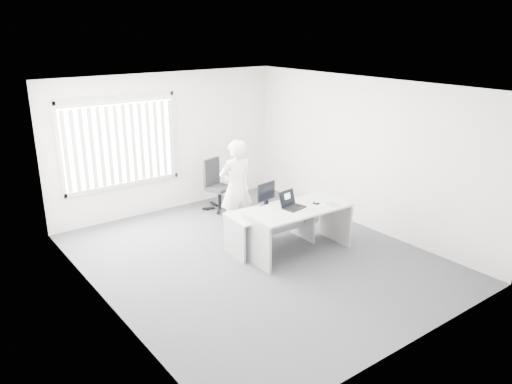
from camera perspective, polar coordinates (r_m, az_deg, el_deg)
ground at (r=8.34m, az=-0.02°, el=-7.51°), size 6.00×6.00×0.00m
wall_back at (r=10.31m, az=-10.10°, el=5.57°), size 5.00×0.02×2.80m
wall_front at (r=5.86m, az=17.91°, el=-5.15°), size 5.00×0.02×2.80m
wall_left at (r=6.72m, az=-17.37°, el=-2.03°), size 0.02×6.00×2.80m
wall_right at (r=9.49m, az=12.19°, el=4.31°), size 0.02×6.00×2.80m
ceiling at (r=7.55m, az=-0.03°, el=11.97°), size 5.00×6.00×0.02m
window at (r=9.85m, az=-15.24°, el=5.49°), size 2.32×0.06×1.76m
blinds at (r=9.80m, az=-15.09°, el=5.26°), size 2.20×0.10×1.50m
desk_near at (r=8.34m, az=4.86°, el=-3.23°), size 1.79×0.88×0.81m
desk_far at (r=8.54m, az=1.65°, el=-3.30°), size 1.52×0.77×0.67m
office_chair at (r=10.42m, az=-4.40°, el=-0.19°), size 0.74×0.74×1.06m
person at (r=8.98m, az=-2.28°, el=0.49°), size 0.70×0.51×1.77m
laptop at (r=8.17m, az=4.40°, el=-0.97°), size 0.40×0.37×0.28m
paper_sheet at (r=8.36m, az=7.14°, el=-1.57°), size 0.35×0.27×0.00m
mouse at (r=8.44m, az=6.88°, el=-1.22°), size 0.07×0.11×0.04m
booklet at (r=8.45m, az=8.82°, el=-1.41°), size 0.16×0.22×0.01m
keyboard at (r=8.43m, az=2.69°, el=-2.17°), size 0.50×0.22×0.02m
monitor at (r=8.63m, az=1.17°, el=-0.26°), size 0.43×0.19×0.42m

